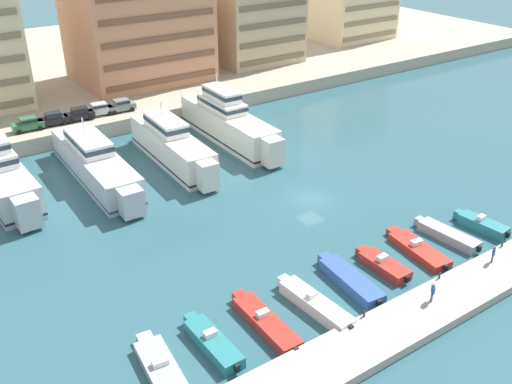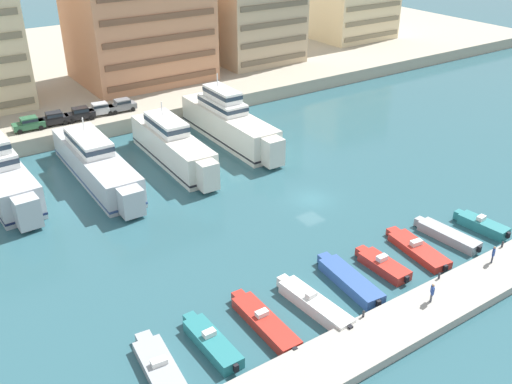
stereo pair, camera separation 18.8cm
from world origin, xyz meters
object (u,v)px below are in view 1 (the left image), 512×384
at_px(motorboat_red_center_right, 383,265).
at_px(motorboat_grey_right, 447,235).
at_px(yacht_silver_far_left, 2,176).
at_px(yacht_ivory_mid_left, 172,146).
at_px(motorboat_grey_far_left, 162,371).
at_px(pedestrian_near_edge, 494,253).
at_px(car_green_far_left, 28,124).
at_px(motorboat_red_mid_right, 417,249).
at_px(car_silver_center_left, 99,109).
at_px(car_grey_center, 121,105).
at_px(car_black_left, 53,118).
at_px(motorboat_teal_left, 212,342).
at_px(yacht_silver_left, 95,163).
at_px(motorboat_teal_far_right, 482,224).
at_px(car_black_mid_left, 79,113).
at_px(yacht_ivory_center_left, 228,122).
at_px(motorboat_blue_center, 350,280).
at_px(motorboat_white_center_left, 315,304).
at_px(motorboat_red_mid_left, 265,322).
at_px(pedestrian_far_side, 433,291).

relative_size(motorboat_red_center_right, motorboat_grey_right, 0.83).
bearing_deg(yacht_silver_far_left, yacht_ivory_mid_left, -7.05).
relative_size(motorboat_grey_far_left, pedestrian_near_edge, 4.92).
bearing_deg(pedestrian_near_edge, car_green_far_left, 116.60).
relative_size(motorboat_red_center_right, motorboat_red_mid_right, 0.78).
distance_m(yacht_silver_far_left, motorboat_grey_right, 48.14).
distance_m(car_silver_center_left, car_grey_center, 3.33).
distance_m(motorboat_red_mid_right, car_black_left, 51.64).
distance_m(yacht_silver_far_left, motorboat_teal_left, 34.85).
relative_size(yacht_silver_far_left, yacht_ivory_mid_left, 0.94).
relative_size(yacht_silver_left, pedestrian_near_edge, 13.55).
height_order(motorboat_teal_far_right, car_black_left, car_black_left).
bearing_deg(car_black_mid_left, motorboat_teal_far_right, -62.65).
xyz_separation_m(yacht_ivory_center_left, motorboat_blue_center, (-8.63, -33.99, -2.12)).
xyz_separation_m(yacht_silver_far_left, motorboat_grey_far_left, (2.65, -34.51, -2.11)).
distance_m(motorboat_grey_far_left, motorboat_teal_far_right, 35.74).
xyz_separation_m(yacht_silver_left, motorboat_white_center_left, (6.11, -33.39, -1.52)).
xyz_separation_m(motorboat_white_center_left, motorboat_blue_center, (4.68, 0.86, -0.06)).
xyz_separation_m(motorboat_red_mid_left, car_grey_center, (8.07, 47.95, 2.68)).
xyz_separation_m(motorboat_red_center_right, car_grey_center, (-5.30, 47.61, 2.66)).
xyz_separation_m(yacht_silver_left, motorboat_grey_far_left, (-7.46, -32.90, -1.68)).
xyz_separation_m(motorboat_blue_center, motorboat_grey_right, (13.10, 0.11, -0.02)).
bearing_deg(motorboat_teal_left, motorboat_white_center_left, -5.64).
height_order(motorboat_teal_left, car_silver_center_left, car_silver_center_left).
height_order(yacht_silver_far_left, yacht_silver_left, yacht_silver_far_left).
height_order(motorboat_grey_far_left, motorboat_teal_far_right, motorboat_teal_far_right).
bearing_deg(motorboat_red_mid_left, motorboat_white_center_left, -7.09).
height_order(yacht_ivory_mid_left, car_black_mid_left, yacht_ivory_mid_left).
relative_size(motorboat_blue_center, car_black_mid_left, 1.95).
height_order(motorboat_grey_far_left, motorboat_blue_center, motorboat_grey_far_left).
xyz_separation_m(motorboat_red_mid_left, motorboat_red_center_right, (13.37, 0.34, 0.02)).
distance_m(yacht_silver_far_left, motorboat_red_mid_left, 36.39).
xyz_separation_m(motorboat_red_mid_right, car_silver_center_left, (-13.34, 47.74, 2.74)).
xyz_separation_m(motorboat_grey_right, pedestrian_far_side, (-9.87, -6.30, 1.39)).
xyz_separation_m(car_green_far_left, car_black_mid_left, (6.99, -0.01, 0.00)).
relative_size(motorboat_red_mid_left, pedestrian_near_edge, 4.97).
height_order(motorboat_grey_far_left, motorboat_grey_right, motorboat_grey_far_left).
distance_m(yacht_ivory_center_left, car_grey_center, 16.83).
relative_size(yacht_ivory_center_left, car_black_left, 5.33).
bearing_deg(pedestrian_far_side, motorboat_grey_right, 32.56).
xyz_separation_m(motorboat_teal_left, car_silver_center_left, (9.37, 47.83, 2.64)).
height_order(yacht_silver_far_left, car_black_mid_left, yacht_silver_far_left).
xyz_separation_m(yacht_ivory_mid_left, motorboat_grey_right, (14.18, -31.57, -1.82)).
xyz_separation_m(yacht_silver_far_left, car_black_left, (9.83, 13.58, 0.63)).
bearing_deg(motorboat_red_center_right, car_green_far_left, 111.32).
xyz_separation_m(motorboat_white_center_left, motorboat_teal_far_right, (22.17, 0.24, -0.01)).
height_order(motorboat_grey_far_left, car_grey_center, car_grey_center).
distance_m(yacht_ivory_center_left, car_black_mid_left, 21.05).
height_order(yacht_silver_far_left, motorboat_blue_center, yacht_silver_far_left).
xyz_separation_m(yacht_silver_left, pedestrian_near_edge, (22.95, -38.06, -0.25)).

